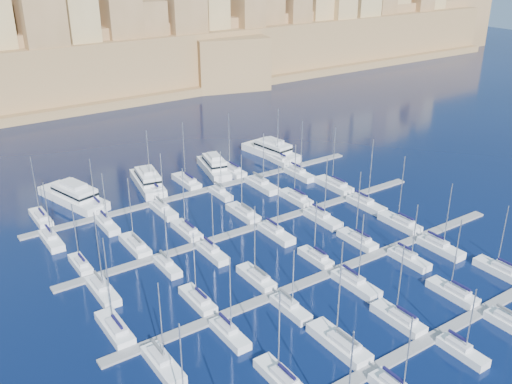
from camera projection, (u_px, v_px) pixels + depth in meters
ground at (289, 246)px, 108.87m from camera, size 600.00×600.00×0.00m
pontoon_near at (431, 339)px, 83.13m from camera, size 84.00×2.00×0.40m
pontoon_mid_near at (331, 273)px, 99.73m from camera, size 84.00×2.00×0.40m
pontoon_mid_far at (259, 225)px, 116.34m from camera, size 84.00×2.00×0.40m
pontoon_far at (205, 190)px, 132.95m from camera, size 84.00×2.00×0.40m
sailboat_1 at (281, 378)px, 74.87m from camera, size 2.67×8.91×13.99m
sailboat_2 at (339, 343)px, 81.33m from camera, size 3.25×10.85×17.18m
sailboat_3 at (399, 319)px, 86.65m from camera, size 2.78×9.27×13.44m
sailboat_4 at (453, 293)px, 93.09m from camera, size 2.69×8.96×14.17m
sailboat_5 at (499, 270)px, 99.56m from camera, size 2.67×8.92×13.17m
sailboat_9 at (462, 351)px, 79.86m from camera, size 2.27×7.56×11.51m
sailboat_10 at (511, 325)px, 85.36m from camera, size 2.48×8.26×11.61m
sailboat_12 at (115, 329)px, 84.41m from camera, size 2.84×9.47×15.99m
sailboat_13 at (198, 300)px, 91.20m from camera, size 2.56×8.54×12.95m
sailboat_14 at (257, 278)px, 97.24m from camera, size 2.64×8.79×14.29m
sailboat_15 at (316, 258)px, 103.45m from camera, size 2.32×7.75×11.97m
sailboat_16 at (358, 240)px, 109.51m from camera, size 2.67×8.90×14.93m
sailboat_17 at (400, 223)px, 116.11m from camera, size 2.90×9.68×15.32m
sailboat_18 at (163, 364)px, 77.38m from camera, size 2.70×9.00×14.27m
sailboat_19 at (229, 334)px, 83.37m from camera, size 2.44×8.12×14.15m
sailboat_20 at (290, 308)px, 89.24m from camera, size 2.41×8.03×11.56m
sailboat_21 at (355, 284)px, 95.49m from camera, size 2.87×9.58×14.20m
sailboat_22 at (409, 259)px, 103.03m from camera, size 2.52×8.41×12.03m
sailboat_23 at (440, 247)px, 106.87m from camera, size 2.80×9.33×14.21m
sailboat_24 at (81, 264)px, 101.29m from camera, size 2.24×7.46×12.69m
sailboat_25 at (135, 245)px, 107.56m from camera, size 2.80×9.34×14.54m
sailboat_26 at (187, 231)px, 113.05m from camera, size 2.68×8.95×14.13m
sailboat_27 at (243, 213)px, 120.35m from camera, size 2.87×9.58×13.92m
sailboat_28 at (296, 198)px, 127.46m from camera, size 2.78×9.28×13.42m
sailboat_29 at (334, 185)px, 134.10m from camera, size 3.17×10.56×15.01m
sailboat_30 at (103, 290)px, 93.63m from camera, size 2.85×9.49×15.57m
sailboat_31 at (167, 266)px, 100.74m from camera, size 2.23×7.42×12.54m
sailboat_32 at (212, 253)px, 105.03m from camera, size 2.51×8.37×13.25m
sailboat_33 at (276, 233)px, 112.06m from camera, size 2.77×9.24×15.36m
sailboat_34 at (322, 218)px, 118.06m from camera, size 2.87×9.57×14.52m
sailboat_35 at (366, 204)px, 124.34m from camera, size 2.95×9.83×16.13m
sailboat_36 at (41, 218)px, 118.19m from camera, size 2.75×9.16×14.39m
sailboat_37 at (96, 206)px, 123.58m from camera, size 2.30×7.65×11.81m
sailboat_38 at (152, 190)px, 131.69m from camera, size 3.08×10.26×15.15m
sailboat_39 at (187, 181)px, 136.21m from camera, size 2.99×9.96×15.55m
sailboat_40 at (231, 170)px, 142.88m from camera, size 3.09×10.29×15.58m
sailboat_41 at (279, 160)px, 149.60m from camera, size 2.56×8.54×14.72m
sailboat_42 at (51, 240)px, 109.54m from camera, size 2.65×8.83×13.29m
sailboat_43 at (107, 225)px, 115.50m from camera, size 2.51×8.38×12.38m
sailboat_44 at (163, 210)px, 121.73m from camera, size 2.68×8.95×14.00m
sailboat_45 at (220, 193)px, 129.95m from camera, size 2.22×7.39×11.21m
sailboat_46 at (262, 185)px, 134.26m from camera, size 3.11×10.36×13.88m
sailboat_47 at (299, 174)px, 140.66m from camera, size 2.81×9.37×14.72m
motor_yacht_a at (74, 195)px, 126.36m from camera, size 10.79×20.26×5.25m
motor_yacht_b at (148, 181)px, 134.15m from camera, size 7.81×17.05×5.25m
motor_yacht_c at (214, 166)px, 142.93m from camera, size 7.94×15.91×5.25m
motor_yacht_d at (272, 150)px, 153.71m from camera, size 7.76×18.63×5.25m
fortified_city at (45, 51)px, 220.03m from camera, size 460.00×108.95×59.52m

